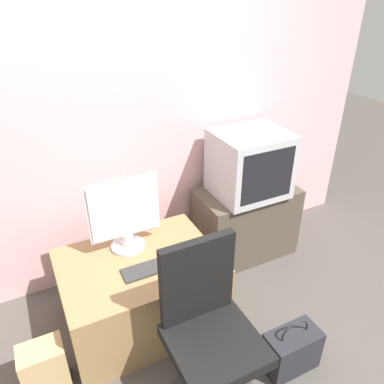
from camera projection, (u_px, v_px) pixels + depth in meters
name	position (u px, v px, depth m)	size (l,w,h in m)	color
wall_back	(112.00, 114.00, 2.56)	(4.40, 0.05, 2.60)	beige
desk	(141.00, 291.00, 2.53)	(1.00, 0.74, 0.53)	#937047
side_stand	(245.00, 222.00, 3.18)	(0.82, 0.46, 0.62)	#4C4238
main_monitor	(125.00, 215.00, 2.41)	(0.47, 0.23, 0.51)	silver
keyboard	(146.00, 269.00, 2.32)	(0.30, 0.13, 0.01)	#2D2D2D
mouse	(179.00, 259.00, 2.40)	(0.06, 0.04, 0.03)	#4C4C51
crt_tv	(250.00, 164.00, 2.88)	(0.54, 0.48, 0.51)	#B7B7BC
office_chair	(209.00, 338.00, 1.99)	(0.49, 0.49, 0.99)	#333333
cardboard_box_lower	(45.00, 369.00, 2.14)	(0.25, 0.18, 0.33)	tan
handbag	(291.00, 350.00, 2.27)	(0.33, 0.18, 0.39)	#232328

